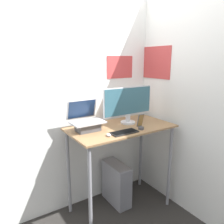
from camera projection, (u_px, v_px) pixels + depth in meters
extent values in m
plane|color=#2D2B28|center=(136.00, 223.00, 2.40)|extent=(12.00, 12.00, 0.00)
cube|color=white|center=(102.00, 98.00, 2.68)|extent=(6.00, 0.05, 2.60)
cube|color=#BF3F3F|center=(120.00, 67.00, 2.70)|extent=(0.38, 0.01, 0.27)
cube|color=white|center=(185.00, 101.00, 2.45)|extent=(0.05, 6.00, 2.60)
cube|color=#BF3F3F|center=(153.00, 63.00, 2.76)|extent=(0.01, 0.59, 0.39)
cube|color=#936D47|center=(121.00, 127.00, 2.42)|extent=(1.16, 0.63, 0.02)
cylinder|color=gray|center=(90.00, 197.00, 2.04)|extent=(0.04, 0.04, 1.01)
cylinder|color=gray|center=(170.00, 167.00, 2.60)|extent=(0.04, 0.04, 1.01)
cylinder|color=gray|center=(69.00, 172.00, 2.48)|extent=(0.04, 0.04, 1.01)
cylinder|color=gray|center=(141.00, 152.00, 3.04)|extent=(0.04, 0.04, 1.01)
cube|color=#4C4C51|center=(88.00, 127.00, 2.26)|extent=(0.24, 0.15, 0.08)
cube|color=#B7B7BC|center=(88.00, 122.00, 2.24)|extent=(0.34, 0.22, 0.02)
cube|color=#B7B7BC|center=(82.00, 109.00, 2.33)|extent=(0.34, 0.07, 0.21)
cube|color=navy|center=(82.00, 109.00, 2.33)|extent=(0.30, 0.06, 0.19)
cylinder|color=silver|center=(128.00, 122.00, 2.54)|extent=(0.17, 0.17, 0.02)
cylinder|color=silver|center=(128.00, 118.00, 2.53)|extent=(0.05, 0.05, 0.09)
cube|color=silver|center=(128.00, 101.00, 2.48)|extent=(0.65, 0.01, 0.33)
cube|color=#336072|center=(128.00, 101.00, 2.48)|extent=(0.63, 0.01, 0.30)
cube|color=black|center=(124.00, 132.00, 2.20)|extent=(0.29, 0.13, 0.01)
cube|color=black|center=(124.00, 132.00, 2.20)|extent=(0.27, 0.11, 0.00)
ellipsoid|color=white|center=(109.00, 135.00, 2.10)|extent=(0.04, 0.06, 0.03)
cylinder|color=#4C4C51|center=(141.00, 128.00, 2.31)|extent=(0.06, 0.06, 0.03)
cube|color=#4C515B|center=(140.00, 120.00, 2.30)|extent=(0.07, 0.04, 0.14)
cube|color=olive|center=(141.00, 120.00, 2.30)|extent=(0.06, 0.03, 0.12)
cube|color=gray|center=(116.00, 183.00, 2.71)|extent=(0.18, 0.42, 0.52)
cube|color=slate|center=(126.00, 192.00, 2.54)|extent=(0.17, 0.01, 0.49)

